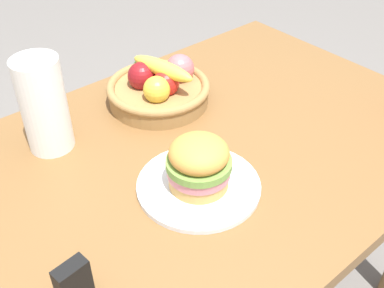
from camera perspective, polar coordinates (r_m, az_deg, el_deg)
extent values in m
cube|color=brown|center=(1.17, 0.07, -1.81)|extent=(1.40, 0.90, 0.04)
cylinder|color=brown|center=(1.96, 6.86, 2.61)|extent=(0.07, 0.07, 0.71)
cylinder|color=white|center=(1.06, 0.80, -5.06)|extent=(0.28, 0.28, 0.01)
cylinder|color=tan|center=(1.05, 0.81, -4.22)|extent=(0.13, 0.13, 0.03)
cylinder|color=#C67075|center=(1.03, 0.83, -3.15)|extent=(0.14, 0.14, 0.02)
cylinder|color=olive|center=(1.02, 0.84, -2.30)|extent=(0.15, 0.15, 0.02)
ellipsoid|color=gold|center=(1.00, 0.85, -1.10)|extent=(0.13, 0.13, 0.07)
cylinder|color=#9E7542|center=(1.34, -4.06, 6.03)|extent=(0.28, 0.28, 0.05)
torus|color=#9E7542|center=(1.32, -4.11, 6.95)|extent=(0.29, 0.29, 0.02)
sphere|color=#D16066|center=(1.35, -1.48, 9.12)|extent=(0.08, 0.08, 0.08)
sphere|color=#6BAD38|center=(1.36, -5.68, 9.08)|extent=(0.07, 0.07, 0.07)
sphere|color=maroon|center=(1.32, -6.10, 8.20)|extent=(0.08, 0.08, 0.08)
sphere|color=gold|center=(1.26, -4.31, 6.59)|extent=(0.07, 0.07, 0.07)
sphere|color=red|center=(1.29, -3.18, 7.40)|extent=(0.07, 0.07, 0.07)
ellipsoid|color=yellow|center=(1.29, -3.61, 9.13)|extent=(0.09, 0.21, 0.05)
cylinder|color=white|center=(1.17, -17.53, 4.51)|extent=(0.11, 0.11, 0.24)
cube|color=black|center=(0.87, -14.16, -16.04)|extent=(0.06, 0.04, 0.09)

